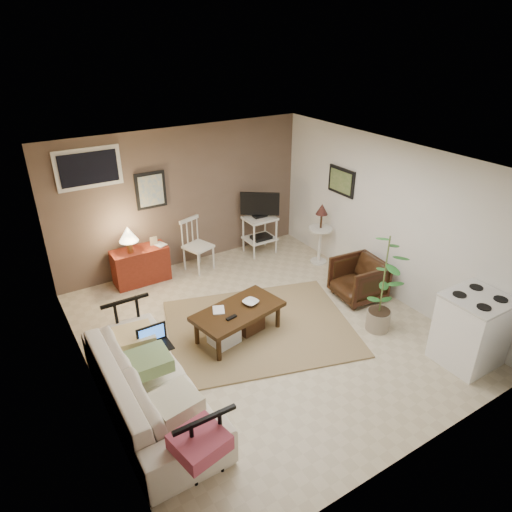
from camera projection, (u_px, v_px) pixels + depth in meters
floor at (262, 331)px, 6.38m from camera, size 5.00×5.00×0.00m
art_back at (151, 190)px, 7.34m from camera, size 0.50×0.03×0.60m
art_right at (341, 181)px, 7.53m from camera, size 0.03×0.60×0.45m
window at (89, 168)px, 6.68m from camera, size 0.96×0.03×0.60m
rug at (260, 327)px, 6.44m from camera, size 3.00×2.66×0.02m
coffee_table at (238, 321)px, 6.16m from camera, size 1.32×0.85×0.46m
sofa at (149, 376)px, 4.91m from camera, size 0.67×2.30×0.90m
sofa_pillows at (162, 382)px, 4.68m from camera, size 0.44×2.19×0.15m
sofa_end_rails at (161, 376)px, 5.00m from camera, size 0.62×2.30×0.77m
laptop at (154, 340)px, 5.25m from camera, size 0.35×0.26×0.24m
red_console at (140, 262)px, 7.46m from camera, size 0.89×0.40×1.03m
spindle_chair at (197, 247)px, 7.82m from camera, size 0.53×0.53×0.92m
tv_stand at (260, 222)px, 8.32m from camera, size 0.60×0.45×1.17m
side_table at (321, 227)px, 7.93m from camera, size 0.42×0.42×1.11m
armchair at (359, 278)px, 7.02m from camera, size 0.71×0.75×0.71m
potted_plant at (384, 281)px, 6.08m from camera, size 0.36×0.36×1.46m
stove at (472, 329)px, 5.63m from camera, size 0.73×0.68×0.95m
bowl at (251, 298)px, 6.16m from camera, size 0.21×0.11×0.20m
book_table at (213, 304)px, 6.00m from camera, size 0.15×0.08×0.21m
book_console at (156, 241)px, 7.39m from camera, size 0.15×0.07×0.21m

